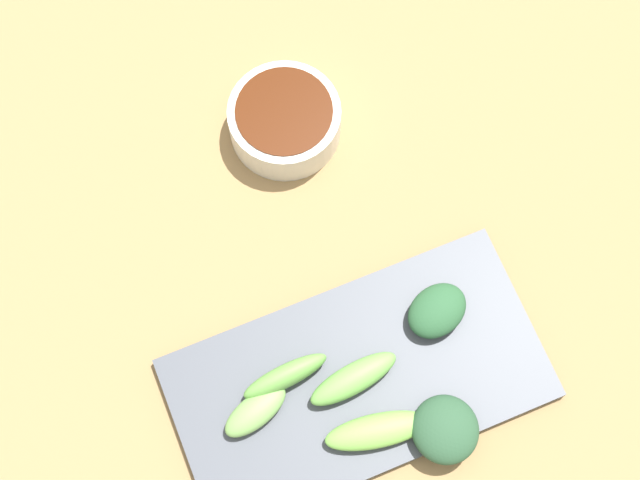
{
  "coord_description": "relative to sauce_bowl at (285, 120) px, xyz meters",
  "views": [
    {
      "loc": [
        0.26,
        -0.11,
        0.92
      ],
      "look_at": [
        -0.01,
        0.0,
        0.05
      ],
      "focal_mm": 54.32,
      "sensor_mm": 36.0,
      "label": 1
    }
  ],
  "objects": [
    {
      "name": "broccoli_stalk_0",
      "position": [
        0.26,
        -0.13,
        -0.0
      ],
      "size": [
        0.05,
        0.07,
        0.02
      ],
      "primitive_type": "ellipsoid",
      "rotation": [
        0.0,
        0.0,
        0.29
      ],
      "color": "#76A855",
      "rests_on": "serving_plate"
    },
    {
      "name": "broccoli_stalk_3",
      "position": [
        0.31,
        -0.04,
        -0.0
      ],
      "size": [
        0.05,
        0.1,
        0.02
      ],
      "primitive_type": "ellipsoid",
      "rotation": [
        0.0,
        0.0,
        -0.18
      ],
      "color": "#76BA4A",
      "rests_on": "serving_plate"
    },
    {
      "name": "broccoli_stalk_2",
      "position": [
        0.26,
        -0.04,
        -0.0
      ],
      "size": [
        0.04,
        0.09,
        0.02
      ],
      "primitive_type": "ellipsoid",
      "rotation": [
        0.0,
        0.0,
        0.12
      ],
      "color": "#6DAE4B",
      "rests_on": "serving_plate"
    },
    {
      "name": "broccoli_stalk_5",
      "position": [
        0.24,
        -0.09,
        0.0
      ],
      "size": [
        0.03,
        0.08,
        0.03
      ],
      "primitive_type": "ellipsoid",
      "rotation": [
        0.0,
        0.0,
        0.07
      ],
      "color": "#67A748",
      "rests_on": "serving_plate"
    },
    {
      "name": "broccoli_leafy_4",
      "position": [
        0.24,
        0.06,
        0.0
      ],
      "size": [
        0.06,
        0.07,
        0.03
      ],
      "primitive_type": "ellipsoid",
      "rotation": [
        0.0,
        0.0,
        0.33
      ],
      "color": "#295733",
      "rests_on": "serving_plate"
    },
    {
      "name": "serving_plate",
      "position": [
        0.26,
        -0.03,
        -0.02
      ],
      "size": [
        0.17,
        0.34,
        0.01
      ],
      "primitive_type": "cube",
      "color": "#484C55",
      "rests_on": "tabletop"
    },
    {
      "name": "tabletop",
      "position": [
        0.14,
        -0.02,
        -0.03
      ],
      "size": [
        2.1,
        2.1,
        0.02
      ],
      "primitive_type": "cube",
      "color": "#99774B",
      "rests_on": "ground"
    },
    {
      "name": "broccoli_leafy_1",
      "position": [
        0.34,
        0.02,
        0.0
      ],
      "size": [
        0.07,
        0.07,
        0.03
      ],
      "primitive_type": "ellipsoid",
      "rotation": [
        0.0,
        0.0,
        -0.19
      ],
      "color": "#2A4F33",
      "rests_on": "serving_plate"
    },
    {
      "name": "sauce_bowl",
      "position": [
        0.0,
        0.0,
        0.0
      ],
      "size": [
        0.11,
        0.11,
        0.05
      ],
      "color": "silver",
      "rests_on": "tabletop"
    }
  ]
}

